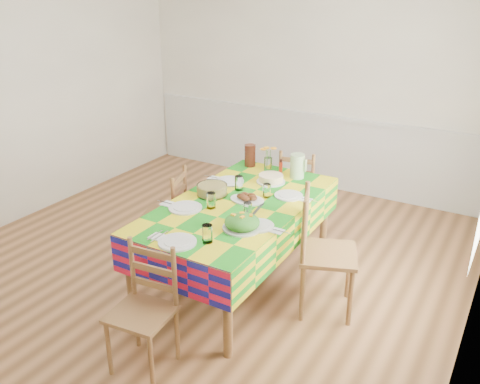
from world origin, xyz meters
name	(u,v)px	position (x,y,z in m)	size (l,w,h in m)	color
room	(187,124)	(0.00, 0.00, 1.35)	(4.58, 5.08, 2.78)	brown
wainscot	(306,146)	(0.00, 2.48, 0.49)	(4.41, 0.06, 0.92)	silver
dining_table	(238,212)	(0.44, 0.06, 0.66)	(1.02, 1.90, 0.74)	brown
setting_near_head	(187,239)	(0.49, -0.70, 0.77)	(0.44, 0.29, 0.13)	silver
setting_left_near	(194,205)	(0.19, -0.21, 0.77)	(0.49, 0.29, 0.13)	silver
setting_left_far	(232,182)	(0.19, 0.38, 0.77)	(0.47, 0.28, 0.12)	silver
setting_right_near	(255,220)	(0.74, -0.20, 0.76)	(0.45, 0.26, 0.11)	silver
setting_right_far	(281,194)	(0.69, 0.35, 0.76)	(0.45, 0.26, 0.12)	silver
meat_platter	(247,198)	(0.48, 0.13, 0.76)	(0.30, 0.21, 0.06)	silver
salad_platter	(242,223)	(0.70, -0.33, 0.79)	(0.29, 0.29, 0.12)	silver
pasta_bowl	(212,190)	(0.17, 0.09, 0.78)	(0.26, 0.26, 0.09)	white
cake	(271,179)	(0.46, 0.60, 0.77)	(0.26, 0.26, 0.07)	silver
serving_utensils	(252,211)	(0.62, -0.03, 0.74)	(0.15, 0.33, 0.01)	black
flower_vase	(268,160)	(0.30, 0.85, 0.84)	(0.16, 0.13, 0.25)	white
hot_sauce	(281,166)	(0.44, 0.85, 0.81)	(0.03, 0.03, 0.14)	red
green_pitcher	(297,166)	(0.62, 0.82, 0.85)	(0.13, 0.13, 0.22)	#9BC188
tea_pitcher	(250,155)	(0.09, 0.88, 0.85)	(0.11, 0.11, 0.22)	black
name_card	(166,249)	(0.42, -0.86, 0.75)	(0.08, 0.03, 0.02)	silver
chair_near	(145,310)	(0.44, -1.14, 0.43)	(0.42, 0.40, 0.87)	brown
chair_far	(298,190)	(0.45, 1.26, 0.43)	(0.44, 0.43, 0.87)	brown
chair_left	(167,216)	(-0.32, 0.07, 0.43)	(0.47, 0.48, 0.88)	brown
chair_right	(322,253)	(1.20, 0.04, 0.49)	(0.55, 0.56, 1.00)	brown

